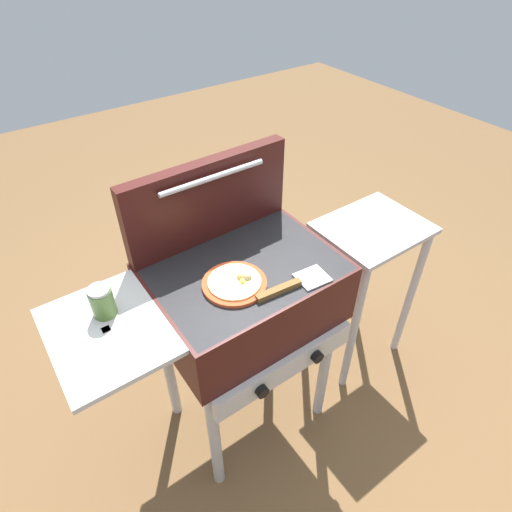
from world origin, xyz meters
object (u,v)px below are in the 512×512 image
(pizza_cheese, at_px, (235,283))
(prep_table, at_px, (365,267))
(grill, at_px, (242,298))
(sauce_jar, at_px, (102,301))
(spatula, at_px, (293,285))

(pizza_cheese, xyz_separation_m, prep_table, (0.73, 0.06, -0.35))
(grill, xyz_separation_m, sauce_jar, (-0.44, 0.07, 0.19))
(pizza_cheese, bearing_deg, grill, 42.50)
(pizza_cheese, bearing_deg, spatula, -37.67)
(pizza_cheese, height_order, sauce_jar, sauce_jar)
(spatula, bearing_deg, sauce_jar, 156.20)
(grill, xyz_separation_m, prep_table, (0.67, 0.00, -0.20))
(grill, bearing_deg, spatula, -62.93)
(pizza_cheese, bearing_deg, sauce_jar, 162.54)
(grill, xyz_separation_m, spatula, (0.09, -0.17, 0.15))
(sauce_jar, distance_m, prep_table, 1.18)
(sauce_jar, height_order, prep_table, sauce_jar)
(grill, distance_m, prep_table, 0.70)
(pizza_cheese, relative_size, spatula, 0.79)
(grill, bearing_deg, prep_table, 0.37)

